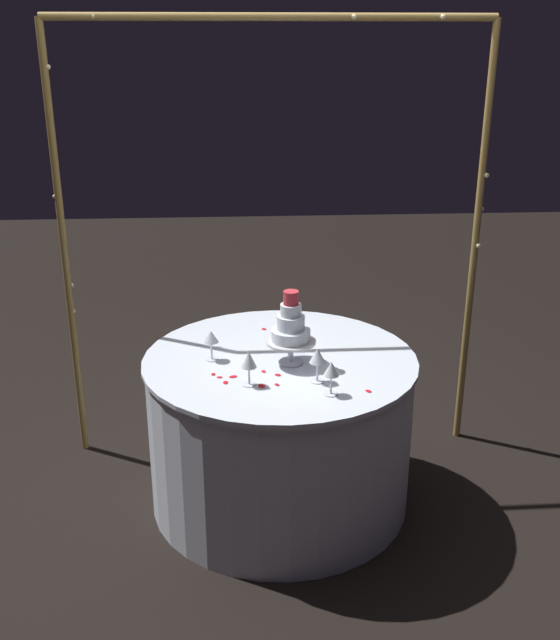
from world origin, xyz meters
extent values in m
plane|color=black|center=(0.00, 0.00, 0.00)|extent=(12.00, 12.00, 0.00)
cylinder|color=olive|center=(-1.02, 0.52, 1.08)|extent=(0.04, 0.04, 2.15)
cylinder|color=olive|center=(1.02, 0.52, 1.08)|extent=(0.04, 0.04, 2.15)
cylinder|color=olive|center=(0.00, 0.52, 2.15)|extent=(2.04, 0.04, 0.04)
sphere|color=#F9EAB2|center=(-1.01, 0.54, 0.91)|extent=(0.02, 0.02, 0.02)
sphere|color=#F9EAB2|center=(1.03, 0.54, 1.02)|extent=(0.02, 0.02, 0.02)
sphere|color=#F9EAB2|center=(-0.78, 0.51, 2.15)|extent=(0.02, 0.02, 0.02)
sphere|color=#F9EAB2|center=(-1.00, 0.52, 1.94)|extent=(0.02, 0.02, 0.02)
sphere|color=#F9EAB2|center=(1.02, 0.54, 0.60)|extent=(0.02, 0.02, 0.02)
sphere|color=#F9EAB2|center=(-0.39, 0.53, 2.15)|extent=(0.02, 0.02, 0.02)
sphere|color=#F9EAB2|center=(-1.02, 0.54, 2.00)|extent=(0.02, 0.02, 0.02)
sphere|color=#F9EAB2|center=(1.04, 0.53, 1.27)|extent=(0.02, 0.02, 0.02)
sphere|color=#F9EAB2|center=(0.02, 0.52, 2.15)|extent=(0.02, 0.02, 0.02)
sphere|color=#F9EAB2|center=(-1.02, 0.54, 1.47)|extent=(0.02, 0.02, 0.02)
sphere|color=#F9EAB2|center=(1.04, 0.51, 1.44)|extent=(0.02, 0.02, 0.02)
sphere|color=#F9EAB2|center=(0.36, 0.51, 2.15)|extent=(0.02, 0.02, 0.02)
sphere|color=#F9EAB2|center=(-1.03, 0.52, 1.36)|extent=(0.02, 0.02, 0.02)
sphere|color=#F9EAB2|center=(1.02, 0.53, 0.58)|extent=(0.02, 0.02, 0.02)
sphere|color=#F9EAB2|center=(0.76, 0.50, 2.15)|extent=(0.02, 0.02, 0.02)
sphere|color=#F9EAB2|center=(-1.01, 0.52, 0.78)|extent=(0.02, 0.02, 0.02)
sphere|color=#F9EAB2|center=(1.03, 0.50, 1.09)|extent=(0.02, 0.02, 0.02)
cylinder|color=silver|center=(0.00, 0.00, 0.36)|extent=(1.20, 1.20, 0.71)
cylinder|color=silver|center=(0.00, 0.00, 0.72)|extent=(1.23, 1.23, 0.02)
cylinder|color=silver|center=(0.04, -0.06, 0.73)|extent=(0.11, 0.11, 0.01)
cylinder|color=silver|center=(0.04, -0.06, 0.78)|extent=(0.02, 0.02, 0.09)
cylinder|color=silver|center=(0.04, -0.06, 0.83)|extent=(0.22, 0.22, 0.01)
cylinder|color=white|center=(0.04, -0.06, 0.86)|extent=(0.17, 0.17, 0.05)
cylinder|color=white|center=(0.04, -0.06, 0.92)|extent=(0.12, 0.12, 0.06)
cylinder|color=white|center=(0.04, -0.06, 0.98)|extent=(0.09, 0.09, 0.05)
cylinder|color=#CC333D|center=(0.04, -0.06, 1.03)|extent=(0.07, 0.07, 0.06)
cylinder|color=silver|center=(0.18, -0.37, 0.73)|extent=(0.06, 0.06, 0.00)
cylinder|color=silver|center=(0.18, -0.37, 0.77)|extent=(0.01, 0.01, 0.08)
cone|color=silver|center=(0.18, -0.37, 0.84)|extent=(0.06, 0.06, 0.06)
cylinder|color=silver|center=(-0.14, -0.26, 0.73)|extent=(0.06, 0.06, 0.00)
cylinder|color=silver|center=(-0.14, -0.26, 0.77)|extent=(0.01, 0.01, 0.08)
cone|color=silver|center=(-0.14, -0.26, 0.85)|extent=(0.06, 0.06, 0.07)
cylinder|color=silver|center=(-0.30, 0.00, 0.73)|extent=(0.06, 0.06, 0.00)
cylinder|color=silver|center=(-0.30, 0.00, 0.77)|extent=(0.01, 0.01, 0.08)
cone|color=silver|center=(-0.30, 0.00, 0.84)|extent=(0.07, 0.07, 0.05)
cylinder|color=silver|center=(0.14, -0.25, 0.73)|extent=(0.06, 0.06, 0.00)
cylinder|color=silver|center=(0.14, -0.25, 0.78)|extent=(0.01, 0.01, 0.08)
cone|color=silver|center=(0.14, -0.25, 0.85)|extent=(0.07, 0.07, 0.06)
ellipsoid|color=red|center=(0.33, -0.36, 0.73)|extent=(0.03, 0.04, 0.00)
ellipsoid|color=red|center=(-0.09, -0.28, 0.73)|extent=(0.04, 0.05, 0.00)
ellipsoid|color=red|center=(-0.02, -0.18, 0.73)|extent=(0.04, 0.04, 0.00)
ellipsoid|color=red|center=(0.10, 0.21, 0.73)|extent=(0.03, 0.04, 0.00)
ellipsoid|color=red|center=(-0.03, -0.27, 0.73)|extent=(0.03, 0.03, 0.00)
ellipsoid|color=red|center=(-0.29, -0.16, 0.73)|extent=(0.02, 0.03, 0.00)
ellipsoid|color=red|center=(-0.08, -0.14, 0.73)|extent=(0.03, 0.03, 0.00)
ellipsoid|color=red|center=(-0.06, 0.35, 0.73)|extent=(0.03, 0.03, 0.00)
ellipsoid|color=red|center=(-0.21, -0.19, 0.73)|extent=(0.04, 0.03, 0.00)
ellipsoid|color=red|center=(-0.24, -0.24, 0.73)|extent=(0.02, 0.03, 0.00)
ellipsoid|color=red|center=(-0.27, -0.19, 0.73)|extent=(0.03, 0.02, 0.00)
camera|label=1|loc=(-0.19, -2.97, 2.05)|focal=40.93mm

